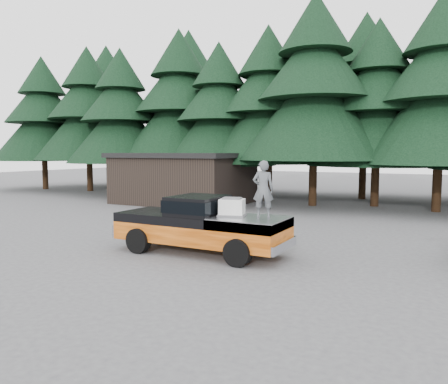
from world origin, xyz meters
The scene contains 7 objects.
ground centered at (0.00, 0.00, 0.00)m, with size 120.00×120.00×0.00m, color #454548.
pickup_truck centered at (-0.50, 0.07, 0.67)m, with size 6.00×2.04×1.33m, color orange, non-canonical shape.
truck_cab centered at (-0.60, 0.07, 1.62)m, with size 1.66×1.90×0.59m, color black.
air_compressor centered at (0.65, 0.11, 1.59)m, with size 0.76×0.63×0.52m, color silver.
man_on_bed centered at (1.66, 0.28, 2.22)m, with size 0.65×0.43×1.79m, color #4F5356.
utility_building centered at (-9.00, 12.00, 1.67)m, with size 8.40×6.40×3.30m.
treeline centered at (0.42, 17.20, 7.72)m, with size 60.15×16.05×17.50m.
Camera 1 is at (6.95, -12.22, 3.38)m, focal length 35.00 mm.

